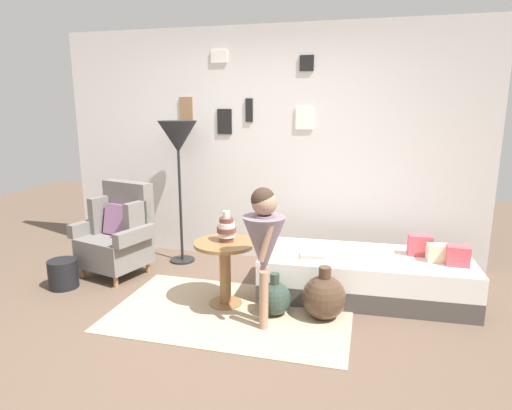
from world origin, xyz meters
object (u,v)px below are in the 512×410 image
side_table (225,261)px  vase_striped (227,229)px  book_on_daybed (312,255)px  daybed (364,276)px  demijohn_far (324,297)px  person_child (264,240)px  demijohn_near (275,298)px  floor_lamp (178,141)px  armchair (119,233)px  magazine_basket (63,274)px

side_table → vase_striped: bearing=74.1°
vase_striped → book_on_daybed: 0.83m
daybed → book_on_daybed: book_on_daybed is taller
side_table → book_on_daybed: (0.72, 0.34, 0.00)m
daybed → demijohn_far: bearing=-120.1°
person_child → demijohn_near: size_ratio=3.08×
floor_lamp → vase_striped: bearing=-47.4°
demijohn_far → book_on_daybed: bearing=112.2°
daybed → vase_striped: vase_striped is taller
floor_lamp → person_child: (1.27, -1.26, -0.64)m
person_child → side_table: bearing=144.5°
demijohn_near → demijohn_far: bearing=5.7°
armchair → vase_striped: armchair is taller
side_table → magazine_basket: 1.69m
floor_lamp → demijohn_far: floor_lamp is taller
magazine_basket → book_on_daybed: bearing=9.1°
armchair → magazine_basket: (-0.34, -0.48, -0.30)m
side_table → armchair: bearing=161.4°
side_table → demijohn_near: bearing=-9.8°
side_table → magazine_basket: (-1.66, -0.04, -0.27)m
vase_striped → magazine_basket: 1.77m
daybed → demijohn_near: 0.94m
vase_striped → magazine_basket: (-1.67, -0.07, -0.56)m
side_table → demijohn_far: side_table is taller
side_table → floor_lamp: (-0.85, 0.96, 0.96)m
daybed → person_child: person_child is taller
armchair → floor_lamp: bearing=46.8°
vase_striped → magazine_basket: bearing=-177.7°
daybed → person_child: (-0.77, -0.81, 0.53)m
magazine_basket → demijohn_near: bearing=-1.1°
side_table → demijohn_near: size_ratio=1.58×
person_child → demijohn_far: 0.76m
vase_striped → demijohn_far: size_ratio=0.60×
demijohn_far → magazine_basket: bearing=180.0°
book_on_daybed → magazine_basket: size_ratio=0.79×
person_child → demijohn_far: (0.45, 0.26, -0.55)m
daybed → demijohn_near: bearing=-141.3°
magazine_basket → armchair: bearing=55.2°
floor_lamp → book_on_daybed: floor_lamp is taller
demijohn_far → side_table: bearing=177.5°
side_table → demijohn_near: side_table is taller
floor_lamp → magazine_basket: (-0.82, -1.00, -1.24)m
demijohn_near → magazine_basket: 2.13m
armchair → vase_striped: bearing=-17.3°
daybed → vase_striped: size_ratio=7.08×
book_on_daybed → demijohn_near: size_ratio=0.59×
side_table → person_child: person_child is taller
armchair → demijohn_near: (1.79, -0.53, -0.29)m
vase_striped → floor_lamp: 1.43m
armchair → vase_striped: 1.42m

